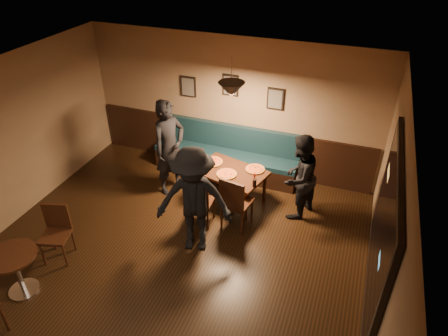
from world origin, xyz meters
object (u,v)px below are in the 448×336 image
Objects in this scene: soda_glass at (254,183)px; diner_left at (170,148)px; dining_table at (230,186)px; tabasco_bottle at (255,176)px; chair_near_right at (237,201)px; diner_right at (299,177)px; diner_front at (194,201)px; booth_bench at (226,152)px; cafe_table at (18,273)px; cafe_chair_far at (55,235)px; chair_near_left at (201,201)px.

diner_left is at bearing 171.10° from soda_glass.
dining_table is 0.76m from soda_glass.
tabasco_bottle is at bearing -66.86° from diner_left.
chair_near_right reaches higher than dining_table.
dining_table is 1.33m from diner_right.
diner_left is at bearing 115.38° from diner_front.
booth_bench reaches higher than cafe_table.
dining_table is 0.73m from chair_near_right.
tabasco_bottle is at bearing 84.71° from chair_near_right.
diner_front is at bearing -168.94° from cafe_chair_far.
diner_right is at bearing 24.18° from chair_near_left.
diner_right is at bearing 9.13° from tabasco_bottle.
cafe_chair_far is (-1.63, -3.23, -0.04)m from booth_bench.
chair_near_left is 0.77m from diner_front.
chair_near_left is 0.63m from chair_near_right.
cafe_chair_far is at bearing -138.15° from tabasco_bottle.
cafe_table is (-1.99, -1.74, -0.56)m from diner_front.
tabasco_bottle is 3.41m from cafe_chair_far.
chair_near_left is 1.27m from diner_left.
diner_front reaches higher than dining_table.
dining_table is (0.42, -0.88, -0.16)m from booth_bench.
diner_front is (-0.12, -1.36, 0.59)m from dining_table.
dining_table is at bearing 170.27° from tabasco_bottle.
booth_bench is at bearing 128.84° from soda_glass.
diner_front is 2.57× the size of cafe_table.
chair_near_left is 1.27× the size of cafe_table.
tabasco_bottle is (0.60, 1.28, -0.19)m from diner_front.
diner_left reaches higher than soda_glass.
booth_bench is at bearing -132.96° from cafe_chair_far.
diner_front reaches higher than booth_bench.
chair_near_left is 0.57× the size of diner_right.
diner_front reaches higher than chair_near_left.
diner_front is 2.70m from cafe_table.
cafe_chair_far is at bearing -32.74° from diner_right.
cafe_table is (-2.59, -3.01, -0.37)m from tabasco_bottle.
chair_near_right is 0.96m from diner_front.
diner_front is at bearing -116.34° from diner_left.
diner_front reaches higher than cafe_table.
cafe_chair_far is (-2.39, -1.73, -0.05)m from chair_near_right.
diner_right is (1.51, 0.80, 0.34)m from chair_near_left.
dining_table is at bearing 55.69° from cafe_table.
cafe_table is at bearing -125.36° from chair_near_right.
dining_table is at bearing -66.87° from diner_right.
chair_near_right is at bearing 45.26° from cafe_table.
diner_right is at bearing 43.08° from cafe_table.
diner_left is at bearing -66.70° from diner_right.
chair_near_left is at bearing -157.69° from chair_near_right.
tabasco_bottle reaches higher than cafe_table.
tabasco_bottle is at bearing 5.27° from dining_table.
tabasco_bottle is (0.14, 0.54, 0.22)m from chair_near_right.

